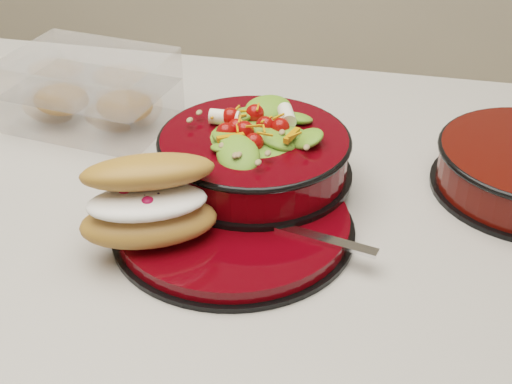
% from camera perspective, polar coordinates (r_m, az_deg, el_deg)
% --- Properties ---
extents(dinner_plate, '(0.26, 0.26, 0.02)m').
position_cam_1_polar(dinner_plate, '(0.76, -1.76, -2.55)').
color(dinner_plate, black).
rests_on(dinner_plate, island_counter).
extents(salad_bowl, '(0.22, 0.22, 0.09)m').
position_cam_1_polar(salad_bowl, '(0.80, -0.14, 3.54)').
color(salad_bowl, black).
rests_on(salad_bowl, dinner_plate).
extents(croissant, '(0.16, 0.14, 0.08)m').
position_cam_1_polar(croissant, '(0.71, -8.53, -0.71)').
color(croissant, '#A36732').
rests_on(croissant, dinner_plate).
extents(fork, '(0.18, 0.06, 0.00)m').
position_cam_1_polar(fork, '(0.73, 2.47, -2.96)').
color(fork, silver).
rests_on(fork, dinner_plate).
extents(pastry_box, '(0.22, 0.17, 0.09)m').
position_cam_1_polar(pastry_box, '(0.98, -13.05, 7.82)').
color(pastry_box, white).
rests_on(pastry_box, island_counter).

